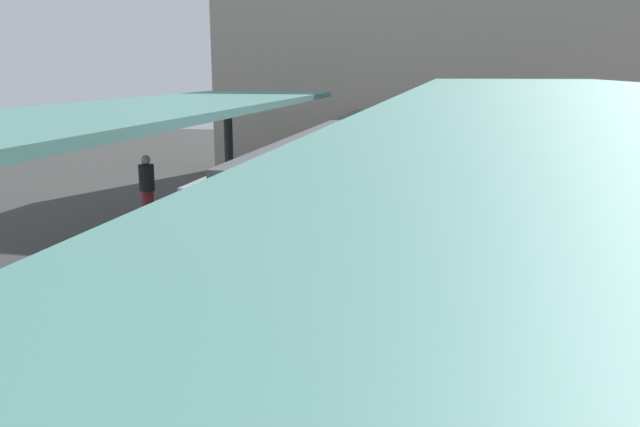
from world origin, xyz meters
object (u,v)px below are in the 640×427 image
Objects in this scene: commuter_train at (358,191)px; passenger_near_bench at (461,262)px; passenger_far_end at (490,210)px; passenger_mid_platform at (147,190)px.

commuter_train reaches higher than passenger_near_bench.
passenger_mid_platform is at bearing 176.21° from passenger_far_end.
commuter_train is 8.98× the size of passenger_mid_platform.
commuter_train is 8.60× the size of passenger_near_bench.
passenger_far_end is at bearing -3.79° from passenger_mid_platform.
passenger_mid_platform reaches higher than passenger_far_end.
commuter_train reaches higher than passenger_far_end.
passenger_far_end is (3.06, -2.28, 0.12)m from commuter_train.
commuter_train is 5.06m from passenger_mid_platform.
passenger_mid_platform is 7.83m from passenger_far_end.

